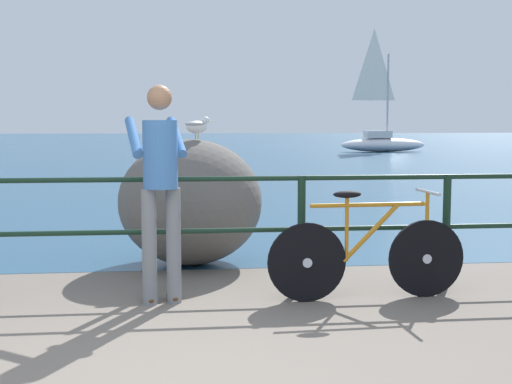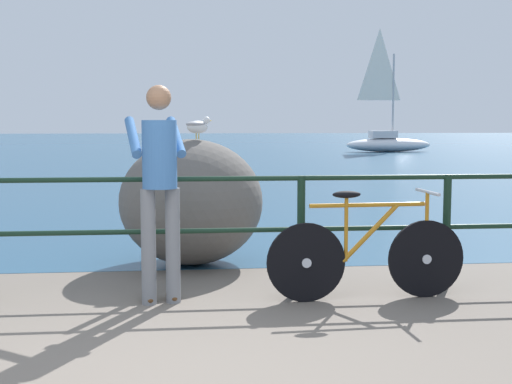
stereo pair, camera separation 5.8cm
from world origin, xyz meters
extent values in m
cube|color=#6B6056|center=(0.00, 20.00, -0.05)|extent=(120.00, 120.00, 0.10)
cube|color=navy|center=(0.00, 48.10, 0.00)|extent=(120.00, 90.00, 0.01)
cylinder|color=black|center=(0.00, 2.12, 0.51)|extent=(0.07, 0.07, 1.02)
cylinder|color=black|center=(1.32, 2.12, 0.51)|extent=(0.07, 0.07, 1.02)
cylinder|color=black|center=(2.64, 2.12, 0.51)|extent=(0.07, 0.07, 1.02)
cylinder|color=black|center=(0.00, 2.12, 1.00)|extent=(7.92, 0.04, 0.04)
cylinder|color=black|center=(0.00, 2.12, 0.55)|extent=(7.92, 0.04, 0.04)
cylinder|color=black|center=(1.30, 1.75, 0.33)|extent=(0.66, 0.07, 0.66)
cylinder|color=#B7BCC6|center=(1.30, 1.75, 0.33)|extent=(0.08, 0.06, 0.08)
cylinder|color=black|center=(2.34, 1.80, 0.33)|extent=(0.66, 0.07, 0.66)
cylinder|color=#B7BCC6|center=(2.34, 1.80, 0.33)|extent=(0.08, 0.06, 0.08)
cylinder|color=#B27219|center=(1.82, 1.77, 0.80)|extent=(0.99, 0.08, 0.04)
cylinder|color=#B27219|center=(1.84, 1.77, 0.57)|extent=(0.50, 0.06, 0.50)
cylinder|color=#B27219|center=(1.64, 1.76, 0.59)|extent=(0.03, 0.03, 0.53)
ellipsoid|color=black|center=(1.64, 1.76, 0.89)|extent=(0.24, 0.11, 0.06)
cylinder|color=#B27219|center=(2.34, 1.80, 0.62)|extent=(0.03, 0.03, 0.57)
cylinder|color=#B7BCC6|center=(2.34, 1.80, 0.90)|extent=(0.05, 0.48, 0.03)
cylinder|color=slate|center=(0.01, 1.80, 0.47)|extent=(0.12, 0.12, 0.95)
ellipsoid|color=#513319|center=(0.00, 1.86, 0.04)|extent=(0.15, 0.27, 0.08)
cylinder|color=slate|center=(0.21, 1.84, 0.47)|extent=(0.12, 0.12, 0.95)
ellipsoid|color=#513319|center=(0.19, 1.90, 0.04)|extent=(0.15, 0.27, 0.08)
cylinder|color=#3F72B2|center=(0.11, 1.82, 1.23)|extent=(0.28, 0.28, 0.55)
sphere|color=#9E7051|center=(0.11, 1.82, 1.68)|extent=(0.20, 0.20, 0.20)
cylinder|color=#3F72B2|center=(-0.11, 2.02, 1.36)|extent=(0.18, 0.52, 0.34)
cylinder|color=#3F72B2|center=(0.24, 2.09, 1.36)|extent=(0.18, 0.52, 0.34)
ellipsoid|color=#605B56|center=(0.37, 3.41, 0.65)|extent=(1.49, 1.43, 1.31)
cylinder|color=gold|center=(0.43, 3.37, 1.34)|extent=(0.01, 0.01, 0.06)
cylinder|color=gold|center=(0.46, 3.33, 1.34)|extent=(0.01, 0.01, 0.06)
ellipsoid|color=white|center=(0.44, 3.35, 1.43)|extent=(0.27, 0.24, 0.13)
ellipsoid|color=#9E9EA3|center=(0.43, 3.34, 1.46)|extent=(0.26, 0.24, 0.06)
sphere|color=white|center=(0.54, 3.42, 1.50)|extent=(0.08, 0.08, 0.08)
cone|color=gold|center=(0.58, 3.45, 1.50)|extent=(0.05, 0.05, 0.02)
ellipsoid|color=white|center=(10.61, 30.54, 0.36)|extent=(4.46, 1.52, 0.70)
cube|color=silver|center=(10.31, 30.53, 0.89)|extent=(1.34, 0.86, 0.36)
cylinder|color=#B2B2B7|center=(10.81, 30.55, 2.81)|extent=(0.10, 0.10, 4.20)
pyramid|color=white|center=(10.06, 30.51, 4.38)|extent=(1.60, 0.14, 3.57)
camera|label=1|loc=(0.25, -3.83, 1.48)|focal=48.83mm
camera|label=2|loc=(0.31, -3.83, 1.48)|focal=48.83mm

